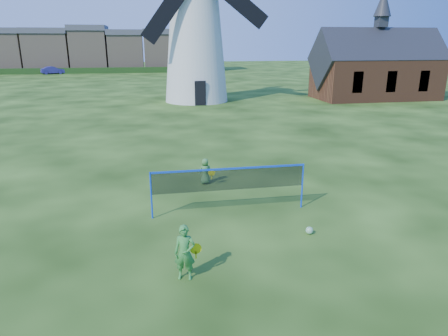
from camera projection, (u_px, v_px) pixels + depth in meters
ground at (221, 217)px, 12.97m from camera, size 220.00×220.00×0.00m
windmill at (195, 33)px, 36.74m from camera, size 12.40×5.89×17.56m
chapel at (376, 69)px, 39.50m from camera, size 12.06×5.85×10.20m
badminton_net at (229, 180)px, 13.00m from camera, size 5.05×0.05×1.55m
player_girl at (185, 253)px, 9.42m from camera, size 0.70×0.44×1.36m
player_boy at (205, 171)px, 15.92m from camera, size 0.62×0.41×1.03m
play_ball at (309, 230)px, 11.82m from camera, size 0.22×0.22×0.22m
terraced_houses at (48, 50)px, 75.85m from camera, size 64.03×8.40×8.40m
hedge at (33, 71)px, 70.98m from camera, size 62.00×0.80×1.00m
car_right at (53, 70)px, 71.21m from camera, size 4.22×2.59×1.31m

